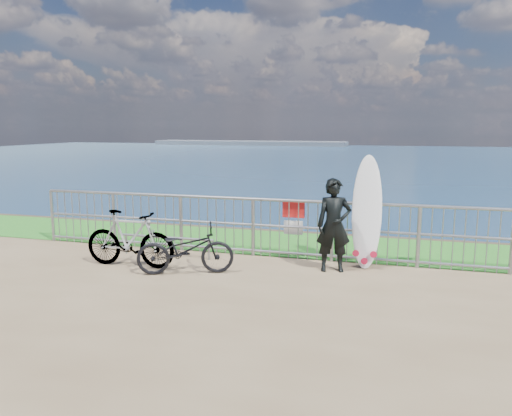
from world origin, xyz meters
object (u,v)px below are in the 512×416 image
(surfer, at_px, (334,225))
(bicycle_near, at_px, (185,249))
(surfboard, at_px, (367,216))
(bicycle_far, at_px, (130,239))

(surfer, xyz_separation_m, bicycle_near, (-2.37, -0.85, -0.37))
(bicycle_near, bearing_deg, surfer, -92.69)
(surfboard, xyz_separation_m, bicycle_near, (-2.89, -1.28, -0.49))
(surfer, distance_m, surfboard, 0.68)
(surfboard, relative_size, bicycle_near, 1.22)
(bicycle_near, distance_m, bicycle_far, 1.13)
(surfboard, distance_m, bicycle_far, 4.18)
(surfboard, height_order, bicycle_far, surfboard)
(surfer, height_order, bicycle_near, surfer)
(surfer, xyz_separation_m, bicycle_far, (-3.49, -0.72, -0.29))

